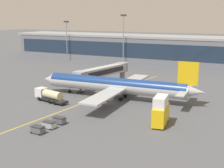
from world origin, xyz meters
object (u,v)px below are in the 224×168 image
(catering_lift, at_px, (161,111))
(baggage_cart_2, at_px, (59,120))
(baggage_cart_1, at_px, (49,125))
(baggage_cart_0, at_px, (38,129))
(fuel_tanker, at_px, (49,95))
(main_airliner, at_px, (116,85))

(catering_lift, bearing_deg, baggage_cart_2, -155.58)
(catering_lift, xyz_separation_m, baggage_cart_1, (-19.62, -11.99, -2.28))
(baggage_cart_0, bearing_deg, catering_lift, 37.39)
(fuel_tanker, height_order, baggage_cart_0, fuel_tanker)
(catering_lift, height_order, baggage_cart_1, catering_lift)
(main_airliner, distance_m, baggage_cart_2, 24.13)
(baggage_cart_0, height_order, baggage_cart_2, same)
(fuel_tanker, xyz_separation_m, catering_lift, (32.21, -4.37, 1.32))
(fuel_tanker, distance_m, baggage_cart_1, 20.67)
(fuel_tanker, relative_size, baggage_cart_0, 4.02)
(fuel_tanker, relative_size, baggage_cart_1, 4.02)
(baggage_cart_0, height_order, baggage_cart_1, same)
(fuel_tanker, bearing_deg, baggage_cart_1, -52.41)
(catering_lift, xyz_separation_m, baggage_cart_2, (-19.38, -8.80, -2.28))
(main_airliner, distance_m, catering_lift, 23.24)
(main_airliner, distance_m, baggage_cart_0, 30.50)
(fuel_tanker, height_order, catering_lift, catering_lift)
(baggage_cart_0, distance_m, baggage_cart_1, 3.20)
(fuel_tanker, relative_size, baggage_cart_2, 4.02)
(baggage_cart_0, bearing_deg, fuel_tanker, 122.29)
(catering_lift, relative_size, baggage_cart_0, 2.56)
(catering_lift, distance_m, baggage_cart_2, 21.41)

